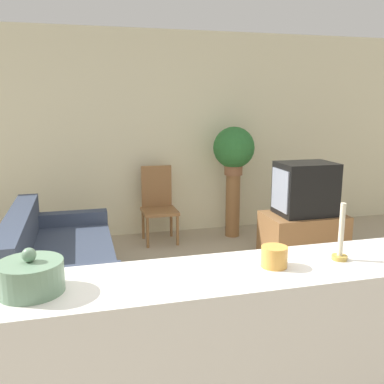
{
  "coord_description": "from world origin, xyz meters",
  "views": [
    {
      "loc": [
        -0.68,
        -2.27,
        1.79
      ],
      "look_at": [
        0.45,
        2.01,
        0.85
      ],
      "focal_mm": 40.0,
      "sensor_mm": 36.0,
      "label": 1
    }
  ],
  "objects_px": {
    "wooden_chair": "(158,202)",
    "potted_plant": "(234,149)",
    "television": "(305,189)",
    "decorative_bowl": "(31,276)",
    "couch": "(59,268)"
  },
  "relations": [
    {
      "from": "wooden_chair",
      "to": "potted_plant",
      "type": "relative_size",
      "value": 1.54
    },
    {
      "from": "potted_plant",
      "to": "television",
      "type": "bearing_deg",
      "value": -62.93
    },
    {
      "from": "potted_plant",
      "to": "decorative_bowl",
      "type": "relative_size",
      "value": 2.6
    },
    {
      "from": "potted_plant",
      "to": "decorative_bowl",
      "type": "distance_m",
      "value": 4.24
    },
    {
      "from": "couch",
      "to": "decorative_bowl",
      "type": "xyz_separation_m",
      "value": [
        0.04,
        -2.3,
        0.86
      ]
    },
    {
      "from": "wooden_chair",
      "to": "decorative_bowl",
      "type": "xyz_separation_m",
      "value": [
        -1.15,
        -3.74,
        0.64
      ]
    },
    {
      "from": "television",
      "to": "wooden_chair",
      "type": "xyz_separation_m",
      "value": [
        -1.5,
        1.06,
        -0.31
      ]
    },
    {
      "from": "couch",
      "to": "television",
      "type": "distance_m",
      "value": 2.77
    },
    {
      "from": "television",
      "to": "potted_plant",
      "type": "bearing_deg",
      "value": 117.07
    },
    {
      "from": "couch",
      "to": "potted_plant",
      "type": "height_order",
      "value": "potted_plant"
    },
    {
      "from": "couch",
      "to": "television",
      "type": "relative_size",
      "value": 2.89
    },
    {
      "from": "decorative_bowl",
      "to": "potted_plant",
      "type": "bearing_deg",
      "value": 59.52
    },
    {
      "from": "wooden_chair",
      "to": "television",
      "type": "bearing_deg",
      "value": -35.34
    },
    {
      "from": "wooden_chair",
      "to": "couch",
      "type": "bearing_deg",
      "value": -129.84
    },
    {
      "from": "decorative_bowl",
      "to": "wooden_chair",
      "type": "bearing_deg",
      "value": 72.84
    }
  ]
}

